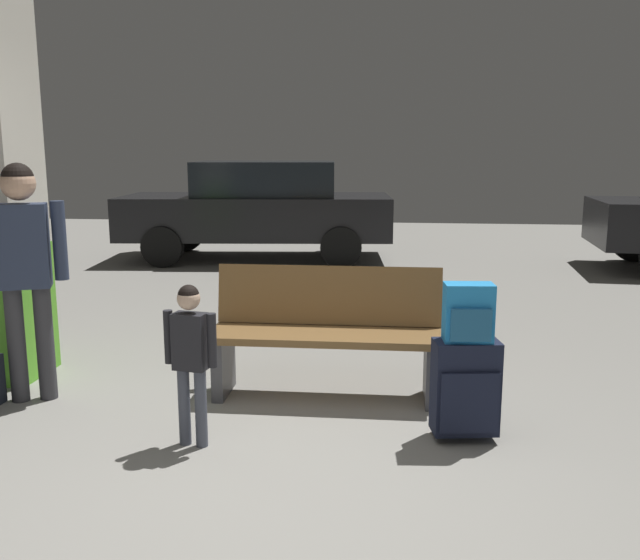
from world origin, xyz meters
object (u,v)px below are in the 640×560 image
bench (327,333)px  suitcase (465,388)px  backpack_bright (468,313)px  parked_car_far (259,207)px  child (190,348)px  adult (24,257)px

bench → suitcase: bench is taller
backpack_bright → parked_car_far: (-2.54, 6.62, 0.03)m
bench → suitcase: bearing=-37.5°
bench → child: bearing=-126.1°
suitcase → child: size_ratio=0.63×
parked_car_far → child: bearing=-82.0°
parked_car_far → backpack_bright: bearing=-69.0°
child → parked_car_far: 6.95m
suitcase → bench: bearing=142.5°
suitcase → child: bearing=-170.8°
child → suitcase: bearing=9.2°
backpack_bright → adult: 2.91m
adult → parked_car_far: bearing=86.9°
suitcase → child: child is taller
bench → backpack_bright: (0.89, -0.68, 0.33)m
backpack_bright → adult: bearing=173.1°
adult → parked_car_far: 6.28m
suitcase → backpack_bright: (-0.00, -0.00, 0.45)m
child → adult: 1.50m
suitcase → adult: adult is taller
parked_car_far → suitcase: bearing=-69.0°
suitcase → child: (-1.58, -0.26, 0.27)m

